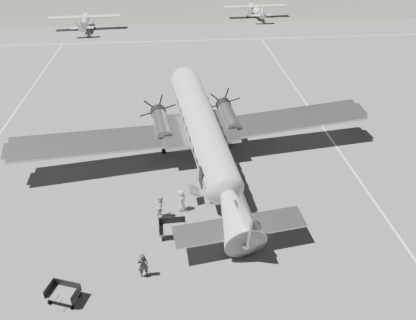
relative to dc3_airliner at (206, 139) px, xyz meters
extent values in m
plane|color=slate|center=(-0.36, -4.85, -2.81)|extent=(260.00, 260.00, 0.00)
cube|color=white|center=(11.64, -4.85, -2.81)|extent=(0.15, 80.00, 0.01)
cube|color=white|center=(-0.36, 35.15, -2.81)|extent=(90.00, 0.15, 0.01)
imported|color=#2A2A2A|center=(-4.45, -10.43, -1.96)|extent=(0.71, 0.56, 1.71)
imported|color=#BBBAB8|center=(-3.43, -5.38, -1.92)|extent=(1.02, 1.09, 1.79)
imported|color=#BABBB8|center=(-2.06, -4.76, -2.00)|extent=(0.73, 0.92, 1.64)
camera|label=1|loc=(-2.26, -26.60, 15.33)|focal=35.00mm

